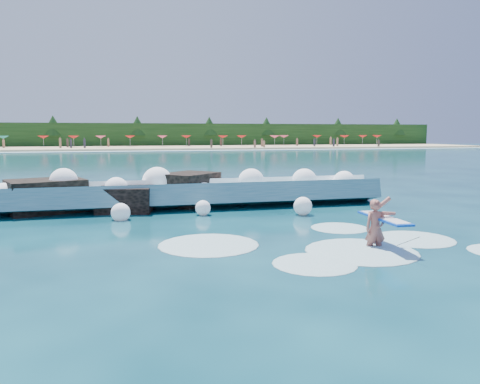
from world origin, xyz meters
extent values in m
plane|color=#072D3A|center=(0.00, 0.00, 0.00)|extent=(200.00, 200.00, 0.00)
cube|color=tan|center=(0.00, 78.00, 0.20)|extent=(140.00, 20.00, 0.40)
cube|color=silver|center=(0.00, 67.00, 0.04)|extent=(140.00, 5.00, 0.08)
cube|color=black|center=(0.00, 88.00, 2.50)|extent=(140.00, 4.00, 5.00)
cube|color=teal|center=(0.57, 6.83, 0.41)|extent=(16.46, 2.51, 1.37)
cube|color=white|center=(0.57, 7.63, 0.82)|extent=(16.46, 1.16, 0.64)
cube|color=black|center=(-5.02, 7.20, 0.52)|extent=(3.30, 2.89, 1.49)
cube|color=black|center=(-2.02, 6.40, 0.40)|extent=(2.35, 1.99, 1.15)
cube|color=black|center=(0.68, 7.60, 0.56)|extent=(2.93, 2.91, 1.61)
imported|color=#AA5D4F|center=(4.37, -1.37, 0.52)|extent=(0.62, 0.45, 1.59)
cube|color=blue|center=(4.65, -1.32, 0.80)|extent=(0.61, 2.20, 0.05)
cube|color=white|center=(4.65, -1.32, 0.81)|extent=(0.51, 2.01, 0.05)
cylinder|color=black|center=(4.55, -2.57, 0.45)|extent=(0.01, 0.91, 0.43)
sphere|color=white|center=(-6.46, 6.86, 0.74)|extent=(0.92, 0.92, 0.92)
sphere|color=white|center=(-4.34, 7.11, 1.15)|extent=(1.11, 1.11, 1.11)
sphere|color=white|center=(-2.34, 7.10, 0.82)|extent=(0.96, 0.96, 0.96)
sphere|color=white|center=(-0.66, 7.52, 1.01)|extent=(1.28, 1.28, 1.28)
sphere|color=white|center=(1.18, 6.81, 0.59)|extent=(0.88, 0.88, 0.88)
sphere|color=white|center=(3.33, 7.09, 0.96)|extent=(1.15, 1.15, 1.15)
sphere|color=white|center=(5.79, 7.04, 0.93)|extent=(1.12, 1.12, 1.12)
sphere|color=white|center=(7.55, 6.66, 0.88)|extent=(1.00, 1.00, 1.00)
sphere|color=white|center=(-2.21, 4.61, 0.26)|extent=(0.68, 0.68, 0.68)
sphere|color=white|center=(0.79, 4.82, 0.27)|extent=(0.58, 0.58, 0.58)
sphere|color=white|center=(4.45, 3.91, 0.33)|extent=(0.70, 0.70, 0.70)
ellipsoid|color=silver|center=(3.85, -1.59, 0.00)|extent=(2.96, 2.96, 0.15)
ellipsoid|color=silver|center=(2.18, -2.38, 0.00)|extent=(2.03, 2.03, 0.10)
ellipsoid|color=silver|center=(6.04, -0.70, 0.00)|extent=(2.33, 2.33, 0.12)
ellipsoid|color=silver|center=(0.11, 0.13, 0.00)|extent=(2.82, 2.82, 0.14)
ellipsoid|color=silver|center=(4.67, 1.30, 0.00)|extent=(1.87, 1.87, 0.09)
cone|color=#127574|center=(-22.03, 79.88, 2.25)|extent=(2.00, 2.00, 0.50)
cone|color=red|center=(-15.45, 80.77, 2.25)|extent=(2.00, 2.00, 0.50)
cone|color=red|center=(-9.99, 78.61, 2.25)|extent=(2.00, 2.00, 0.50)
cone|color=#D94068|center=(-5.22, 78.62, 2.25)|extent=(2.00, 2.00, 0.50)
cone|color=red|center=(0.14, 81.06, 2.25)|extent=(2.00, 2.00, 0.50)
cone|color=#D94068|center=(6.31, 80.49, 2.25)|extent=(2.00, 2.00, 0.50)
cone|color=red|center=(11.14, 81.41, 2.25)|extent=(2.00, 2.00, 0.50)
cone|color=red|center=(17.92, 78.22, 2.25)|extent=(2.00, 2.00, 0.50)
cone|color=red|center=(22.12, 79.68, 2.25)|extent=(2.00, 2.00, 0.50)
cone|color=#D94068|center=(28.52, 77.75, 2.25)|extent=(2.00, 2.00, 0.50)
cone|color=#D94068|center=(32.00, 81.83, 2.25)|extent=(2.00, 2.00, 0.50)
cone|color=red|center=(39.65, 82.03, 2.25)|extent=(2.00, 2.00, 0.50)
cone|color=red|center=(44.15, 78.08, 2.25)|extent=(2.00, 2.00, 0.50)
cone|color=red|center=(49.82, 80.59, 2.25)|extent=(2.00, 2.00, 0.50)
cone|color=red|center=(54.08, 81.87, 2.25)|extent=(2.00, 2.00, 0.50)
cube|color=#3F332D|center=(-13.52, 69.17, 0.77)|extent=(0.35, 0.22, 1.37)
cube|color=#8C664C|center=(9.67, 79.36, 1.19)|extent=(0.35, 0.22, 1.58)
cube|color=#262633|center=(-1.79, 80.26, 1.20)|extent=(0.35, 0.22, 1.61)
cube|color=#3F332D|center=(-15.11, 69.53, 0.84)|extent=(0.35, 0.22, 1.53)
cube|color=#8C664C|center=(-10.34, 70.01, 1.13)|extent=(0.35, 0.22, 1.46)
cube|color=#262633|center=(-0.29, 77.90, 1.21)|extent=(0.35, 0.22, 1.62)
cube|color=brown|center=(-3.92, 80.35, 1.10)|extent=(0.35, 0.22, 1.40)
cube|color=#8C664C|center=(16.73, 68.69, 0.84)|extent=(0.35, 0.22, 1.51)
cube|color=#262633|center=(49.46, 80.39, 1.09)|extent=(0.35, 0.22, 1.38)
cube|color=#262633|center=(10.33, 73.01, 1.13)|extent=(0.35, 0.22, 1.46)
cube|color=brown|center=(29.78, 68.23, 0.88)|extent=(0.35, 0.22, 1.60)
cube|color=#3F332D|center=(42.65, 74.61, 1.13)|extent=(0.35, 0.22, 1.45)
cube|color=#8C664C|center=(-12.69, 70.92, 1.18)|extent=(0.35, 0.22, 1.56)
cube|color=#262633|center=(50.29, 72.25, 1.17)|extent=(0.35, 0.22, 1.54)
cube|color=#3F332D|center=(20.48, 72.87, 1.11)|extent=(0.35, 0.22, 1.43)
cube|color=#8C664C|center=(49.55, 73.02, 1.09)|extent=(0.35, 0.22, 1.38)
cube|color=brown|center=(34.81, 75.72, 1.18)|extent=(0.35, 0.22, 1.56)
cube|color=#8C664C|center=(54.39, 78.98, 1.10)|extent=(0.35, 0.22, 1.40)
cube|color=#262633|center=(31.53, 76.94, 1.15)|extent=(0.35, 0.22, 1.50)
camera|label=1|loc=(-2.24, -12.33, 3.09)|focal=35.00mm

